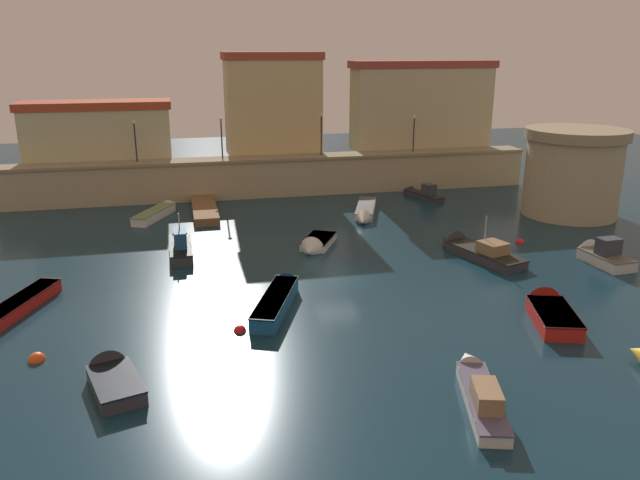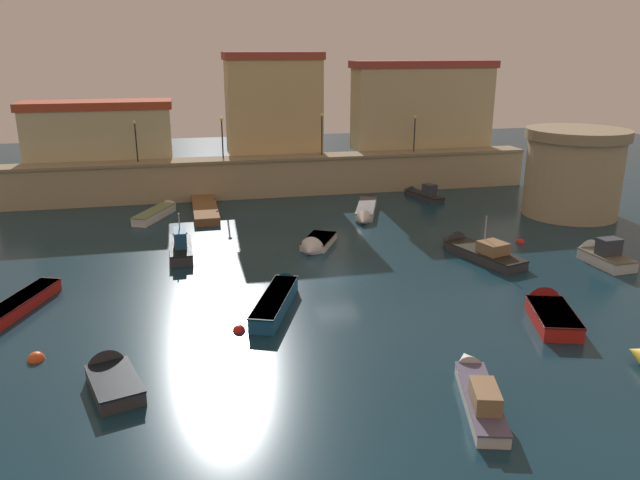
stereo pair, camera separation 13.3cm
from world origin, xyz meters
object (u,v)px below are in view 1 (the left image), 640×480
Objects in this scene: quay_lamp_3 at (414,128)px; moored_boat_7 at (600,254)px; moored_boat_6 at (279,297)px; mooring_buoy_1 at (240,331)px; moored_boat_3 at (420,193)px; moored_boat_4 at (159,211)px; mooring_buoy_2 at (37,360)px; moored_boat_2 at (549,310)px; moored_boat_1 at (479,388)px; moored_boat_9 at (112,377)px; mooring_buoy_0 at (520,243)px; moored_boat_11 at (365,212)px; moored_boat_5 at (181,244)px; moored_boat_12 at (474,249)px; quay_lamp_1 at (221,132)px; fortress_tower at (573,172)px; moored_boat_8 at (315,245)px; quay_lamp_2 at (321,128)px; quay_lamp_0 at (135,135)px; moored_boat_0 at (10,311)px.

quay_lamp_3 is 24.33m from moored_boat_7.
mooring_buoy_1 is (-2.39, -2.82, -0.45)m from moored_boat_6.
moored_boat_3 is 0.76× the size of moored_boat_6.
mooring_buoy_2 is at bearing -165.68° from moored_boat_4.
moored_boat_2 reaches higher than mooring_buoy_1.
moored_boat_3 reaches higher than moored_boat_1.
moored_boat_9 is 4.50m from mooring_buoy_2.
mooring_buoy_0 is at bearing -79.29° from moored_boat_9.
moored_boat_3 is 8.62m from moored_boat_11.
moored_boat_7 is (26.21, -7.99, -0.04)m from moored_boat_5.
quay_lamp_3 is 0.62× the size of moored_boat_3.
mooring_buoy_2 is at bearing -160.09° from mooring_buoy_0.
moored_boat_9 is 24.98m from moored_boat_12.
quay_lamp_1 is at bearing 42.67° from moored_boat_2.
quay_lamp_3 is 27.70m from moored_boat_5.
moored_boat_1 is 12.53m from moored_boat_6.
moored_boat_5 is 15.41m from mooring_buoy_2.
moored_boat_2 is (-13.14, -17.96, -3.16)m from fortress_tower.
moored_boat_8 is 6.43× the size of mooring_buoy_2.
moored_boat_12 is at bearing -53.94° from quay_lamp_1.
moored_boat_9 is at bearing 112.93° from moored_boat_2.
moored_boat_12 reaches higher than moored_boat_5.
moored_boat_12 is at bearing -9.37° from moored_boat_1.
moored_boat_5 is at bearing 68.34° from moored_boat_2.
mooring_buoy_2 is at bearing -22.23° from moored_boat_8.
moored_boat_3 reaches higher than moored_boat_9.
mooring_buoy_0 is at bearing 26.74° from moored_boat_7.
quay_lamp_2 reaches higher than quay_lamp_1.
fortress_tower is 31.55m from moored_boat_1.
quay_lamp_3 is at bearing 10.03° from moored_boat_2.
moored_boat_3 is at bearing 52.05° from mooring_buoy_1.
moored_boat_12 is 11.69× the size of mooring_buoy_1.
moored_boat_7 is at bearing -114.93° from fortress_tower.
moored_boat_2 reaches higher than moored_boat_6.
quay_lamp_1 is 0.50× the size of moored_boat_11.
moored_boat_12 is (5.68, -20.36, -5.68)m from quay_lamp_2.
moored_boat_1 is 19.98m from moored_boat_7.
quay_lamp_0 is at bearing -115.36° from moored_boat_8.
quay_lamp_0 is 0.65× the size of moored_boat_3.
moored_boat_6 is at bearing 92.46° from moored_boat_7.
moored_boat_2 is (21.47, -30.45, -5.55)m from quay_lamp_0.
moored_boat_9 is at bearing 89.48° from moored_boat_1.
moored_boat_3 reaches higher than mooring_buoy_2.
moored_boat_3 is (25.02, -4.00, -5.57)m from quay_lamp_0.
moored_boat_9 is at bearing -149.99° from fortress_tower.
quay_lamp_1 is 29.15m from mooring_buoy_1.
quay_lamp_1 reaches higher than moored_boat_12.
moored_boat_0 reaches higher than mooring_buoy_2.
moored_boat_3 is at bearing 163.34° from moored_boat_8.
moored_boat_8 is 19.64m from moored_boat_9.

